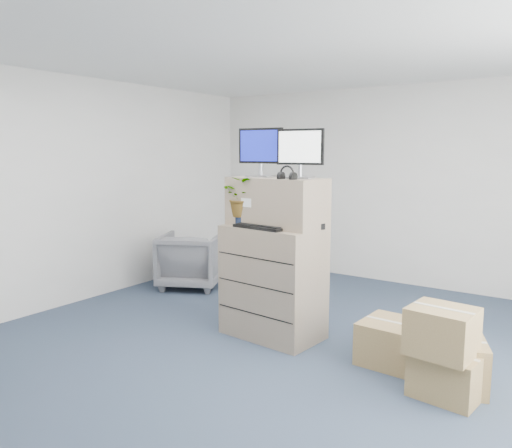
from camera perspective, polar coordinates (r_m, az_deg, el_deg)
The scene contains 16 objects.
ground at distance 4.57m, azimuth 0.51°, elevation -16.02°, with size 7.00×7.00×0.00m, color #2A374C.
wall_back at distance 7.36m, azimuth 16.05°, elevation 4.21°, with size 6.00×0.02×2.80m, color silver.
filing_cabinet_lower at distance 5.11m, azimuth 1.96°, elevation -6.61°, with size 0.97×0.60×1.14m, color gray.
filing_cabinet_upper at distance 5.01m, azimuth 2.38°, elevation 2.53°, with size 0.97×0.49×0.49m, color gray.
monitor_left at distance 5.12m, azimuth 0.52°, elevation 8.50°, with size 0.50×0.21×0.49m.
monitor_right at distance 4.83m, azimuth 5.06°, elevation 8.34°, with size 0.48×0.21×0.47m.
headphones at distance 4.68m, azimuth 3.57°, elevation 5.68°, with size 0.17×0.17×0.02m, color black.
keyboard at distance 4.88m, azimuth 0.63°, elevation -0.33°, with size 0.56×0.23×0.03m, color black.
mouse at distance 4.71m, azimuth 4.41°, elevation -0.60°, with size 0.12×0.07×0.04m, color silver.
water_bottle at distance 4.92m, azimuth 3.23°, elevation 1.29°, with size 0.08×0.08×0.30m, color #97989F.
phone_dock at distance 5.00m, azimuth 2.16°, elevation 0.28°, with size 0.07×0.06×0.15m.
external_drive at distance 4.87m, azimuth 6.55°, elevation -0.22°, with size 0.19×0.15×0.06m, color black.
tissue_box at distance 4.91m, azimuth 5.61°, elevation 0.72°, with size 0.24×0.12×0.09m, color #468DF1.
potted_plant at distance 5.07m, azimuth -1.50°, elevation 2.45°, with size 0.39×0.43×0.40m.
office_chair at distance 7.03m, azimuth -7.47°, elevation -3.82°, with size 0.81×0.76×0.83m, color slate.
cardboard_boxes at distance 4.43m, azimuth 19.05°, elevation -13.71°, with size 1.14×0.93×0.72m.
Camera 1 is at (2.33, -3.46, 1.88)m, focal length 35.00 mm.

